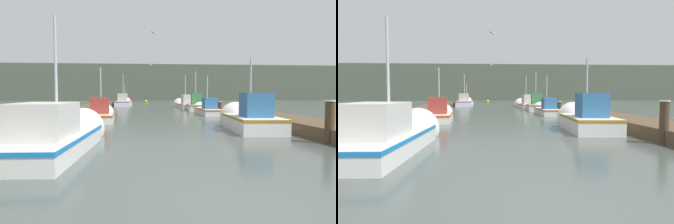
# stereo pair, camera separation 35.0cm
# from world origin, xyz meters

# --- Properties ---
(ground_plane) EXTENTS (200.00, 200.00, 0.00)m
(ground_plane) POSITION_xyz_m (0.00, 0.00, 0.00)
(ground_plane) COLOR #47514C
(dock_left) EXTENTS (2.28, 40.00, 0.46)m
(dock_left) POSITION_xyz_m (-5.78, 16.00, 0.23)
(dock_left) COLOR brown
(dock_left) RESTS_ON ground_plane
(dock_right) EXTENTS (2.28, 40.00, 0.46)m
(dock_right) POSITION_xyz_m (5.78, 16.00, 0.23)
(dock_right) COLOR brown
(dock_right) RESTS_ON ground_plane
(distant_shore_ridge) EXTENTS (120.00, 16.00, 7.73)m
(distant_shore_ridge) POSITION_xyz_m (0.00, 67.99, 3.86)
(distant_shore_ridge) COLOR #4C5647
(distant_shore_ridge) RESTS_ON ground_plane
(fishing_boat_0) EXTENTS (1.95, 5.85, 4.25)m
(fishing_boat_0) POSITION_xyz_m (-3.63, 4.91, 0.43)
(fishing_boat_0) COLOR silver
(fishing_boat_0) RESTS_ON ground_plane
(fishing_boat_1) EXTENTS (2.08, 4.96, 3.67)m
(fishing_boat_1) POSITION_xyz_m (3.48, 9.21, 0.46)
(fishing_boat_1) COLOR silver
(fishing_boat_1) RESTS_ON ground_plane
(fishing_boat_2) EXTENTS (1.74, 5.33, 3.55)m
(fishing_boat_2) POSITION_xyz_m (-3.66, 14.31, 0.37)
(fishing_boat_2) COLOR silver
(fishing_boat_2) RESTS_ON ground_plane
(fishing_boat_3) EXTENTS (1.45, 5.79, 3.33)m
(fishing_boat_3) POSITION_xyz_m (3.75, 18.92, 0.36)
(fishing_boat_3) COLOR silver
(fishing_boat_3) RESTS_ON ground_plane
(fishing_boat_4) EXTENTS (1.79, 4.55, 3.98)m
(fishing_boat_4) POSITION_xyz_m (3.71, 23.31, 0.45)
(fishing_boat_4) COLOR silver
(fishing_boat_4) RESTS_ON ground_plane
(fishing_boat_5) EXTENTS (1.99, 5.90, 4.05)m
(fishing_boat_5) POSITION_xyz_m (3.52, 28.84, 0.38)
(fishing_boat_5) COLOR silver
(fishing_boat_5) RESTS_ON ground_plane
(fishing_boat_6) EXTENTS (1.85, 5.61, 4.52)m
(fishing_boat_6) POSITION_xyz_m (-3.45, 34.33, 0.44)
(fishing_boat_6) COLOR silver
(fishing_boat_6) RESTS_ON ground_plane
(fishing_boat_7) EXTENTS (2.15, 5.50, 3.37)m
(fishing_boat_7) POSITION_xyz_m (-3.51, 39.08, 0.39)
(fishing_boat_7) COLOR silver
(fishing_boat_7) RESTS_ON ground_plane
(mooring_piling_0) EXTENTS (0.36, 0.36, 0.97)m
(mooring_piling_0) POSITION_xyz_m (4.68, 18.38, 0.49)
(mooring_piling_0) COLOR #473523
(mooring_piling_0) RESTS_ON ground_plane
(mooring_piling_1) EXTENTS (0.29, 0.29, 1.02)m
(mooring_piling_1) POSITION_xyz_m (-4.79, 26.02, 0.52)
(mooring_piling_1) COLOR #473523
(mooring_piling_1) RESTS_ON ground_plane
(mooring_piling_2) EXTENTS (0.33, 0.33, 1.39)m
(mooring_piling_2) POSITION_xyz_m (4.68, 5.14, 0.70)
(mooring_piling_2) COLOR #473523
(mooring_piling_2) RESTS_ON ground_plane
(mooring_piling_3) EXTENTS (0.34, 0.34, 1.21)m
(mooring_piling_3) POSITION_xyz_m (4.51, 11.26, 0.61)
(mooring_piling_3) COLOR #473523
(mooring_piling_3) RESTS_ON ground_plane
(channel_buoy) EXTENTS (0.60, 0.60, 1.10)m
(channel_buoy) POSITION_xyz_m (-0.38, 46.63, 0.17)
(channel_buoy) COLOR gold
(channel_buoy) RESTS_ON ground_plane
(seagull_lead) EXTENTS (0.46, 0.49, 0.12)m
(seagull_lead) POSITION_xyz_m (-0.40, 16.38, 5.62)
(seagull_lead) COLOR white
(seagull_1) EXTENTS (0.46, 0.49, 0.12)m
(seagull_1) POSITION_xyz_m (-0.22, 27.95, 4.55)
(seagull_1) COLOR white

